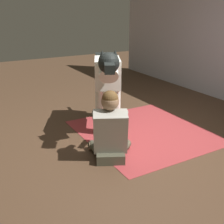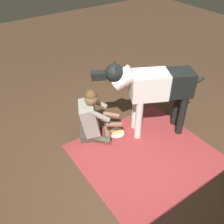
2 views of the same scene
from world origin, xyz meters
name	(u,v)px [view 2 (image 2 of 2)]	position (x,y,z in m)	size (l,w,h in m)	color
ground_plane	(126,151)	(0.00, 0.00, 0.00)	(14.45, 14.45, 0.00)	#4A3323
area_rug	(145,154)	(-0.20, 0.22, 0.00)	(1.92, 1.76, 0.01)	#9C3335
person_sitting_on_floor	(93,118)	(0.22, -0.59, 0.36)	(0.73, 0.63, 0.87)	#454333
large_dog	(153,87)	(-0.59, -0.18, 0.84)	(1.54, 0.88, 1.28)	white
hot_dog_on_plate	(116,132)	(-0.12, -0.42, 0.02)	(0.25, 0.25, 0.06)	white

